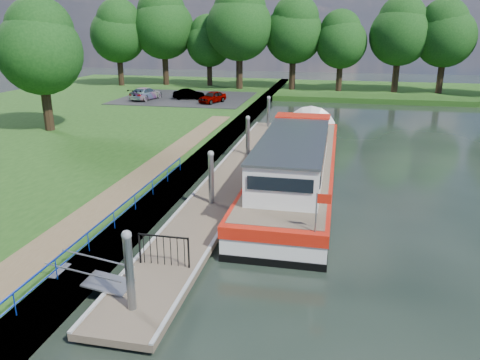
% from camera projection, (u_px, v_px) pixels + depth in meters
% --- Properties ---
extents(ground, '(160.00, 160.00, 0.00)m').
position_uv_depth(ground, '(140.00, 310.00, 14.54)').
color(ground, black).
rests_on(ground, ground).
extents(bank_edge, '(1.10, 90.00, 0.78)m').
position_uv_depth(bank_edge, '(199.00, 162.00, 28.85)').
color(bank_edge, '#473D2D').
rests_on(bank_edge, ground).
extents(far_bank, '(60.00, 18.00, 0.60)m').
position_uv_depth(far_bank, '(390.00, 92.00, 60.40)').
color(far_bank, '#1B4012').
rests_on(far_bank, ground).
extents(footpath, '(1.60, 40.00, 0.05)m').
position_uv_depth(footpath, '(121.00, 192.00, 22.58)').
color(footpath, brown).
rests_on(footpath, riverbank).
extents(carpark, '(14.00, 12.00, 0.06)m').
position_uv_depth(carpark, '(186.00, 98.00, 51.74)').
color(carpark, black).
rests_on(carpark, riverbank).
extents(blue_fence, '(0.04, 18.04, 0.72)m').
position_uv_depth(blue_fence, '(102.00, 226.00, 17.45)').
color(blue_fence, '#0C2DBF').
rests_on(blue_fence, riverbank).
extents(pontoon, '(2.50, 30.00, 0.56)m').
position_uv_depth(pontoon, '(233.00, 178.00, 26.56)').
color(pontoon, brown).
rests_on(pontoon, ground).
extents(mooring_piles, '(0.30, 27.30, 3.55)m').
position_uv_depth(mooring_piles, '(232.00, 160.00, 26.21)').
color(mooring_piles, gray).
rests_on(mooring_piles, ground).
extents(gangway, '(2.58, 1.00, 0.92)m').
position_uv_depth(gangway, '(92.00, 278.00, 15.17)').
color(gangway, '#A5A8AD').
rests_on(gangway, ground).
extents(gate_panel, '(1.85, 0.05, 1.15)m').
position_uv_depth(gate_panel, '(164.00, 246.00, 16.22)').
color(gate_panel, black).
rests_on(gate_panel, ground).
extents(barge, '(4.36, 21.15, 4.78)m').
position_uv_depth(barge, '(298.00, 162.00, 26.48)').
color(barge, black).
rests_on(barge, ground).
extents(horizon_trees, '(54.38, 10.03, 12.87)m').
position_uv_depth(horizon_trees, '(283.00, 30.00, 57.58)').
color(horizon_trees, '#332316').
rests_on(horizon_trees, ground).
extents(bank_tree_a, '(6.12, 6.12, 9.72)m').
position_uv_depth(bank_tree_a, '(40.00, 46.00, 34.12)').
color(bank_tree_a, '#332316').
rests_on(bank_tree_a, riverbank).
extents(car_a, '(2.57, 3.73, 1.18)m').
position_uv_depth(car_a, '(212.00, 97.00, 48.19)').
color(car_a, '#999999').
rests_on(car_a, carpark).
extents(car_b, '(3.47, 1.73, 1.09)m').
position_uv_depth(car_b, '(189.00, 94.00, 50.43)').
color(car_b, '#999999').
rests_on(car_b, carpark).
extents(car_c, '(2.61, 4.75, 1.30)m').
position_uv_depth(car_c, '(146.00, 93.00, 50.23)').
color(car_c, '#999999').
rests_on(car_c, carpark).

